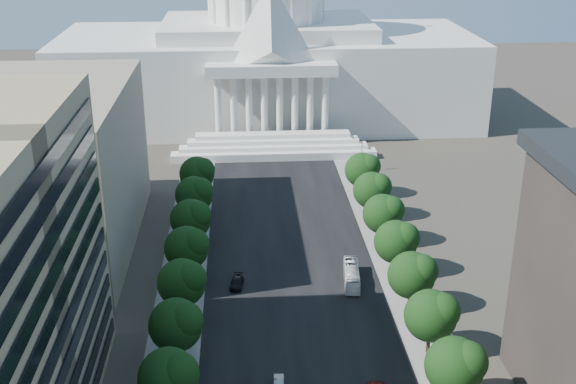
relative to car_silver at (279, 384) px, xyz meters
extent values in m
cube|color=black|center=(4.04, 36.91, -0.64)|extent=(30.00, 260.00, 0.01)
cube|color=gray|center=(-14.96, 36.91, -0.64)|extent=(8.00, 260.00, 0.02)
cube|color=gray|center=(23.04, 36.91, -0.64)|extent=(8.00, 260.00, 0.02)
cube|color=white|center=(4.04, 131.91, 11.86)|extent=(120.00, 50.00, 25.00)
cube|color=white|center=(4.04, 131.91, 26.36)|extent=(60.00, 40.00, 4.00)
cube|color=white|center=(4.04, 104.91, 19.86)|extent=(34.00, 8.00, 3.00)
cube|color=gray|center=(-43.96, 46.91, 14.36)|extent=(38.00, 52.00, 30.00)
sphere|color=black|center=(-13.96, -5.09, 5.53)|extent=(7.60, 7.60, 7.60)
sphere|color=black|center=(-12.63, -5.85, 6.67)|extent=(5.32, 5.32, 5.32)
cylinder|color=#33261C|center=(-13.96, 6.91, 0.83)|extent=(0.56, 0.56, 2.94)
sphere|color=black|center=(-13.96, 6.91, 5.53)|extent=(7.60, 7.60, 7.60)
sphere|color=black|center=(-12.63, 6.15, 6.67)|extent=(5.32, 5.32, 5.32)
cylinder|color=#33261C|center=(-13.96, 18.91, 0.83)|extent=(0.56, 0.56, 2.94)
sphere|color=black|center=(-13.96, 18.91, 5.53)|extent=(7.60, 7.60, 7.60)
sphere|color=black|center=(-12.63, 18.15, 6.67)|extent=(5.32, 5.32, 5.32)
cylinder|color=#33261C|center=(-13.96, 30.91, 0.83)|extent=(0.56, 0.56, 2.94)
sphere|color=black|center=(-13.96, 30.91, 5.53)|extent=(7.60, 7.60, 7.60)
sphere|color=black|center=(-12.63, 30.15, 6.67)|extent=(5.32, 5.32, 5.32)
cylinder|color=#33261C|center=(-13.96, 42.91, 0.83)|extent=(0.56, 0.56, 2.94)
sphere|color=black|center=(-13.96, 42.91, 5.53)|extent=(7.60, 7.60, 7.60)
sphere|color=black|center=(-12.63, 42.15, 6.67)|extent=(5.32, 5.32, 5.32)
cylinder|color=#33261C|center=(-13.96, 54.91, 0.83)|extent=(0.56, 0.56, 2.94)
sphere|color=black|center=(-13.96, 54.91, 5.53)|extent=(7.60, 7.60, 7.60)
sphere|color=black|center=(-12.63, 54.15, 6.67)|extent=(5.32, 5.32, 5.32)
cylinder|color=#33261C|center=(-13.96, 66.91, 0.83)|extent=(0.56, 0.56, 2.94)
sphere|color=black|center=(-13.96, 66.91, 5.53)|extent=(7.60, 7.60, 7.60)
sphere|color=black|center=(-12.63, 66.15, 6.67)|extent=(5.32, 5.32, 5.32)
sphere|color=black|center=(22.04, -5.09, 5.53)|extent=(7.60, 7.60, 7.60)
sphere|color=black|center=(23.37, -5.85, 6.67)|extent=(5.32, 5.32, 5.32)
cylinder|color=#33261C|center=(22.04, 6.91, 0.83)|extent=(0.56, 0.56, 2.94)
sphere|color=black|center=(22.04, 6.91, 5.53)|extent=(7.60, 7.60, 7.60)
sphere|color=black|center=(23.37, 6.15, 6.67)|extent=(5.32, 5.32, 5.32)
cylinder|color=#33261C|center=(22.04, 18.91, 0.83)|extent=(0.56, 0.56, 2.94)
sphere|color=black|center=(22.04, 18.91, 5.53)|extent=(7.60, 7.60, 7.60)
sphere|color=black|center=(23.37, 18.15, 6.67)|extent=(5.32, 5.32, 5.32)
cylinder|color=#33261C|center=(22.04, 30.91, 0.83)|extent=(0.56, 0.56, 2.94)
sphere|color=black|center=(22.04, 30.91, 5.53)|extent=(7.60, 7.60, 7.60)
sphere|color=black|center=(23.37, 30.15, 6.67)|extent=(5.32, 5.32, 5.32)
cylinder|color=#33261C|center=(22.04, 42.91, 0.83)|extent=(0.56, 0.56, 2.94)
sphere|color=black|center=(22.04, 42.91, 5.53)|extent=(7.60, 7.60, 7.60)
sphere|color=black|center=(23.37, 42.15, 6.67)|extent=(5.32, 5.32, 5.32)
cylinder|color=#33261C|center=(22.04, 54.91, 0.83)|extent=(0.56, 0.56, 2.94)
sphere|color=black|center=(22.04, 54.91, 5.53)|extent=(7.60, 7.60, 7.60)
sphere|color=black|center=(23.37, 54.15, 6.67)|extent=(5.32, 5.32, 5.32)
cylinder|color=#33261C|center=(22.04, 66.91, 0.83)|extent=(0.56, 0.56, 2.94)
sphere|color=black|center=(22.04, 66.91, 5.53)|extent=(7.60, 7.60, 7.60)
sphere|color=black|center=(23.37, 66.15, 6.67)|extent=(5.32, 5.32, 5.32)
cylinder|color=gray|center=(24.54, 6.91, 3.86)|extent=(0.18, 0.18, 9.00)
cylinder|color=gray|center=(23.34, 6.91, 8.16)|extent=(2.40, 0.14, 0.14)
sphere|color=gray|center=(22.24, 6.91, 8.06)|extent=(0.44, 0.44, 0.44)
cylinder|color=gray|center=(24.54, 31.91, 3.86)|extent=(0.18, 0.18, 9.00)
cylinder|color=gray|center=(23.34, 31.91, 8.16)|extent=(2.40, 0.14, 0.14)
sphere|color=gray|center=(22.24, 31.91, 8.06)|extent=(0.44, 0.44, 0.44)
cylinder|color=gray|center=(24.54, 56.91, 3.86)|extent=(0.18, 0.18, 9.00)
cylinder|color=gray|center=(23.34, 56.91, 8.16)|extent=(2.40, 0.14, 0.14)
sphere|color=gray|center=(22.24, 56.91, 8.06)|extent=(0.44, 0.44, 0.44)
cylinder|color=gray|center=(24.54, 81.91, 3.86)|extent=(0.18, 0.18, 9.00)
cylinder|color=gray|center=(23.34, 81.91, 8.16)|extent=(2.40, 0.14, 0.14)
sphere|color=gray|center=(22.24, 81.91, 8.06)|extent=(0.44, 0.44, 0.44)
imported|color=#A5A8AD|center=(0.00, 0.00, 0.00)|extent=(1.59, 3.98, 1.29)
imported|color=black|center=(-5.56, 28.13, 0.07)|extent=(2.66, 5.17, 1.43)
imported|color=silver|center=(14.07, 28.08, 0.80)|extent=(3.47, 10.53, 2.88)
camera|label=1|loc=(-4.19, -79.94, 60.22)|focal=45.00mm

